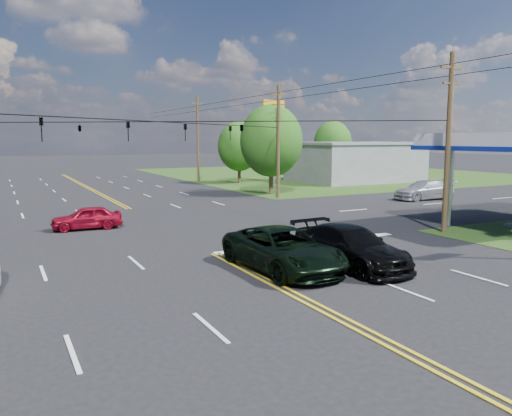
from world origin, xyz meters
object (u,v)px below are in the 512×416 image
pickup_dkgreen (283,249)px  suv_black (350,247)px  tree_right_b (239,146)px  retail_ne (355,163)px  pole_right_far (198,138)px  tree_right_a (271,141)px  pole_se (448,141)px  tree_far_r (333,143)px  pole_ne (278,140)px

pickup_dkgreen → suv_black: (2.61, -0.78, -0.00)m
tree_right_b → suv_black: tree_right_b is taller
retail_ne → pickup_dkgreen: 42.84m
pole_right_far → tree_right_a: bearing=-86.4°
retail_ne → pole_se: 33.72m
suv_black → retail_ne: bearing=47.4°
retail_ne → tree_far_r: bearing=68.2°
tree_right_a → tree_right_b: tree_right_a is taller
pole_ne → retail_ne: bearing=32.9°
pole_ne → suv_black: 23.74m
retail_ne → tree_right_a: (-16.00, -8.00, 2.67)m
pole_ne → tree_right_b: 15.42m
tree_right_a → pole_right_far: bearing=93.6°
tree_right_b → tree_far_r: 18.50m
tree_right_b → pickup_dkgreen: tree_right_b is taller
pole_right_far → suv_black: (-9.12, -40.53, -4.36)m
retail_ne → tree_right_b: size_ratio=1.98×
tree_right_b → pole_se: bearing=-96.1°
pole_se → pole_ne: 18.00m
pole_se → tree_far_r: bearing=61.7°
retail_ne → pole_se: size_ratio=1.47×
pole_se → tree_right_b: (3.50, 33.00, -0.70)m
retail_ne → tree_far_r: 11.02m
pole_ne → tree_far_r: pole_ne is taller
pole_ne → pole_right_far: (0.00, 19.00, 0.25)m
pole_se → suv_black: size_ratio=1.70×
retail_ne → pole_ne: pole_ne is taller
pole_se → tree_right_a: pole_se is taller
tree_right_a → tree_far_r: size_ratio=1.07×
pole_right_far → pickup_dkgreen: bearing=-106.4°
tree_right_a → tree_far_r: 26.91m
tree_far_r → suv_black: tree_far_r is taller
tree_right_a → tree_far_r: (20.00, 18.00, -0.33)m
tree_right_b → suv_black: size_ratio=1.27×
tree_far_r → suv_black: (-30.12, -42.53, -3.73)m
tree_far_r → tree_right_a: bearing=-138.0°
pickup_dkgreen → suv_black: pickup_dkgreen is taller
tree_right_b → tree_far_r: tree_far_r is taller
tree_far_r → pickup_dkgreen: size_ratio=1.30×
suv_black → pole_ne: bearing=63.2°
retail_ne → pickup_dkgreen: size_ratio=2.39×
tree_far_r → pole_right_far: bearing=-174.6°
pole_right_far → suv_black: 41.78m
pole_ne → tree_right_b: size_ratio=1.34×
pole_se → pole_right_far: pole_right_far is taller
pole_right_far → tree_far_r: size_ratio=1.31×
tree_right_a → pickup_dkgreen: 27.25m
pole_right_far → pole_ne: bearing=-90.0°
tree_right_b → tree_far_r: (17.50, 6.00, 0.33)m
pole_se → tree_right_a: (1.00, 21.00, -0.05)m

